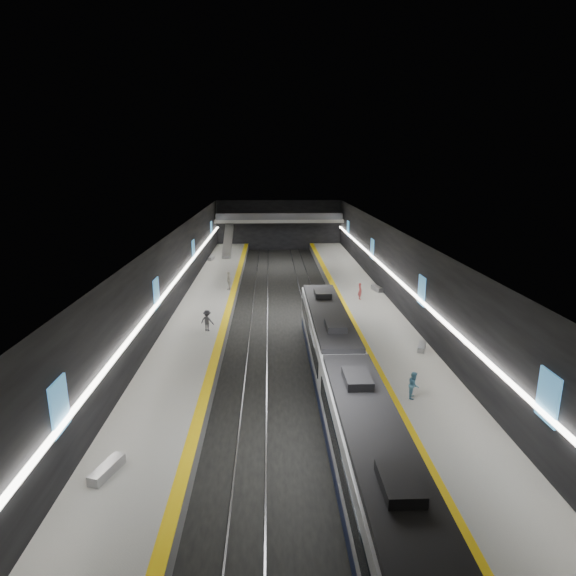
{
  "coord_description": "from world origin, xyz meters",
  "views": [
    {
      "loc": [
        -1.5,
        -42.6,
        13.89
      ],
      "look_at": [
        0.2,
        1.86,
        2.2
      ],
      "focal_mm": 30.0,
      "sensor_mm": 36.0,
      "label": 1
    }
  ],
  "objects_px": {
    "passenger_left_a": "(229,281)",
    "bench_right_far": "(377,289)",
    "bench_right_near": "(422,347)",
    "train": "(344,382)",
    "passenger_left_b": "(207,321)",
    "escalator": "(228,241)",
    "passenger_right_b": "(414,385)",
    "passenger_right_a": "(360,291)",
    "bench_left_far": "(211,258)",
    "bench_left_near": "(107,470)"
  },
  "relations": [
    {
      "from": "bench_left_far",
      "to": "passenger_left_b",
      "type": "xyz_separation_m",
      "value": [
        3.04,
        -28.54,
        0.62
      ]
    },
    {
      "from": "train",
      "to": "passenger_right_a",
      "type": "distance_m",
      "value": 20.85
    },
    {
      "from": "escalator",
      "to": "passenger_left_a",
      "type": "distance_m",
      "value": 20.15
    },
    {
      "from": "bench_left_near",
      "to": "passenger_left_a",
      "type": "distance_m",
      "value": 30.62
    },
    {
      "from": "bench_left_near",
      "to": "escalator",
      "type": "bearing_deg",
      "value": 107.73
    },
    {
      "from": "train",
      "to": "bench_right_far",
      "type": "bearing_deg",
      "value": 73.34
    },
    {
      "from": "passenger_left_a",
      "to": "passenger_right_b",
      "type": "bearing_deg",
      "value": 10.54
    },
    {
      "from": "train",
      "to": "passenger_left_a",
      "type": "bearing_deg",
      "value": 108.71
    },
    {
      "from": "train",
      "to": "passenger_right_b",
      "type": "height_order",
      "value": "train"
    },
    {
      "from": "passenger_right_a",
      "to": "passenger_left_a",
      "type": "height_order",
      "value": "passenger_left_a"
    },
    {
      "from": "train",
      "to": "bench_left_near",
      "type": "distance_m",
      "value": 12.6
    },
    {
      "from": "escalator",
      "to": "passenger_right_a",
      "type": "bearing_deg",
      "value": -58.77
    },
    {
      "from": "train",
      "to": "passenger_left_a",
      "type": "relative_size",
      "value": 15.53
    },
    {
      "from": "bench_left_near",
      "to": "bench_right_near",
      "type": "bearing_deg",
      "value": 56.06
    },
    {
      "from": "escalator",
      "to": "passenger_right_a",
      "type": "relative_size",
      "value": 4.92
    },
    {
      "from": "train",
      "to": "passenger_left_b",
      "type": "relative_size",
      "value": 17.79
    },
    {
      "from": "bench_right_near",
      "to": "passenger_left_b",
      "type": "relative_size",
      "value": 0.96
    },
    {
      "from": "bench_right_far",
      "to": "passenger_left_a",
      "type": "relative_size",
      "value": 1.0
    },
    {
      "from": "train",
      "to": "bench_left_far",
      "type": "bearing_deg",
      "value": 106.55
    },
    {
      "from": "bench_right_near",
      "to": "passenger_left_a",
      "type": "height_order",
      "value": "passenger_left_a"
    },
    {
      "from": "escalator",
      "to": "bench_left_far",
      "type": "height_order",
      "value": "escalator"
    },
    {
      "from": "passenger_right_b",
      "to": "passenger_left_b",
      "type": "distance_m",
      "value": 17.37
    },
    {
      "from": "bench_right_far",
      "to": "passenger_right_a",
      "type": "bearing_deg",
      "value": -140.28
    },
    {
      "from": "bench_right_near",
      "to": "bench_left_far",
      "type": "bearing_deg",
      "value": 141.6
    },
    {
      "from": "train",
      "to": "passenger_left_b",
      "type": "xyz_separation_m",
      "value": [
        -8.96,
        11.83,
        -0.35
      ]
    },
    {
      "from": "bench_right_near",
      "to": "bench_right_far",
      "type": "xyz_separation_m",
      "value": [
        0.3,
        16.01,
        0.04
      ]
    },
    {
      "from": "bench_left_near",
      "to": "passenger_right_a",
      "type": "distance_m",
      "value": 30.69
    },
    {
      "from": "bench_right_far",
      "to": "passenger_right_a",
      "type": "height_order",
      "value": "passenger_right_a"
    },
    {
      "from": "passenger_right_a",
      "to": "passenger_right_b",
      "type": "bearing_deg",
      "value": 169.76
    },
    {
      "from": "bench_right_far",
      "to": "passenger_right_b",
      "type": "xyz_separation_m",
      "value": [
        -3.01,
        -23.14,
        0.54
      ]
    },
    {
      "from": "passenger_right_b",
      "to": "passenger_left_b",
      "type": "height_order",
      "value": "passenger_left_b"
    },
    {
      "from": "bench_left_near",
      "to": "passenger_right_b",
      "type": "relative_size",
      "value": 1.23
    },
    {
      "from": "bench_left_far",
      "to": "passenger_left_b",
      "type": "distance_m",
      "value": 28.71
    },
    {
      "from": "escalator",
      "to": "passenger_right_b",
      "type": "distance_m",
      "value": 46.41
    },
    {
      "from": "escalator",
      "to": "passenger_left_b",
      "type": "relative_size",
      "value": 4.74
    },
    {
      "from": "passenger_right_b",
      "to": "passenger_left_b",
      "type": "relative_size",
      "value": 0.92
    },
    {
      "from": "escalator",
      "to": "bench_right_near",
      "type": "xyz_separation_m",
      "value": [
        16.7,
        -37.11,
        -1.7
      ]
    },
    {
      "from": "bench_right_near",
      "to": "passenger_left_b",
      "type": "distance_m",
      "value": 16.29
    },
    {
      "from": "bench_right_near",
      "to": "passenger_left_a",
      "type": "bearing_deg",
      "value": 153.34
    },
    {
      "from": "bench_right_far",
      "to": "passenger_right_b",
      "type": "distance_m",
      "value": 23.34
    },
    {
      "from": "train",
      "to": "passenger_left_a",
      "type": "xyz_separation_m",
      "value": [
        -8.28,
        24.44,
        -0.23
      ]
    },
    {
      "from": "passenger_left_a",
      "to": "bench_right_far",
      "type": "bearing_deg",
      "value": 69.72
    },
    {
      "from": "passenger_left_a",
      "to": "passenger_left_b",
      "type": "distance_m",
      "value": 12.62
    },
    {
      "from": "bench_left_near",
      "to": "bench_left_far",
      "type": "bearing_deg",
      "value": 110.1
    },
    {
      "from": "bench_left_far",
      "to": "passenger_right_a",
      "type": "height_order",
      "value": "passenger_right_a"
    },
    {
      "from": "passenger_left_b",
      "to": "bench_right_far",
      "type": "bearing_deg",
      "value": -121.78
    },
    {
      "from": "bench_left_far",
      "to": "passenger_left_a",
      "type": "distance_m",
      "value": 16.38
    },
    {
      "from": "escalator",
      "to": "passenger_right_b",
      "type": "height_order",
      "value": "escalator"
    },
    {
      "from": "passenger_right_a",
      "to": "bench_right_near",
      "type": "bearing_deg",
      "value": -179.39
    },
    {
      "from": "escalator",
      "to": "bench_left_far",
      "type": "bearing_deg",
      "value": -115.91
    }
  ]
}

